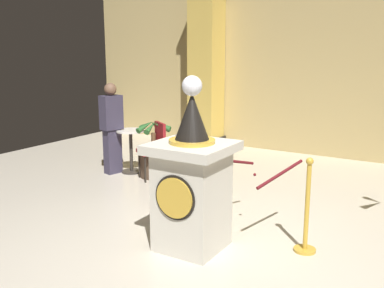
{
  "coord_description": "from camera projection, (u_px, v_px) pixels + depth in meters",
  "views": [
    {
      "loc": [
        2.25,
        -4.02,
        2.15
      ],
      "look_at": [
        -0.13,
        -0.12,
        1.17
      ],
      "focal_mm": 41.24,
      "sensor_mm": 36.0,
      "label": 1
    }
  ],
  "objects": [
    {
      "name": "velvet_rope",
      "position": [
        255.0,
        167.0,
        5.21
      ],
      "size": [
        0.99,
        0.98,
        0.22
      ],
      "color": "#591419"
    },
    {
      "name": "cafe_table",
      "position": [
        131.0,
        146.0,
        7.79
      ],
      "size": [
        0.51,
        0.51,
        0.77
      ],
      "color": "#332D28",
      "rests_on": "ground_plane"
    },
    {
      "name": "potted_palm_left",
      "position": [
        154.0,
        158.0,
        7.56
      ],
      "size": [
        0.65,
        0.62,
        1.03
      ],
      "color": "#4C3828",
      "rests_on": "ground_plane"
    },
    {
      "name": "column_left",
      "position": [
        206.0,
        69.0,
        9.76
      ],
      "size": [
        0.74,
        0.74,
        3.47
      ],
      "color": "black",
      "rests_on": "ground_plane"
    },
    {
      "name": "bystander_guest",
      "position": [
        112.0,
        126.0,
        7.68
      ],
      "size": [
        0.3,
        0.4,
        1.59
      ],
      "color": "#383347",
      "rests_on": "ground_plane"
    },
    {
      "name": "ground_plane",
      "position": [
        207.0,
        245.0,
        4.95
      ],
      "size": [
        11.76,
        11.76,
        0.0
      ],
      "primitive_type": "plane",
      "color": "beige"
    },
    {
      "name": "stanchion_far",
      "position": [
        211.0,
        188.0,
        5.86
      ],
      "size": [
        0.24,
        0.24,
        0.99
      ],
      "color": "gold",
      "rests_on": "ground_plane"
    },
    {
      "name": "cafe_chair_red",
      "position": [
        155.0,
        146.0,
        7.4
      ],
      "size": [
        0.56,
        0.56,
        0.96
      ],
      "color": "black",
      "rests_on": "ground_plane"
    },
    {
      "name": "stanchion_near",
      "position": [
        306.0,
        219.0,
        4.73
      ],
      "size": [
        0.24,
        0.24,
        1.05
      ],
      "color": "gold",
      "rests_on": "ground_plane"
    },
    {
      "name": "pedestal_clock",
      "position": [
        192.0,
        184.0,
        4.75
      ],
      "size": [
        0.82,
        0.82,
        1.89
      ],
      "color": "beige",
      "rests_on": "ground_plane"
    },
    {
      "name": "back_wall",
      "position": [
        332.0,
        67.0,
        8.74
      ],
      "size": [
        11.76,
        0.16,
        3.62
      ],
      "primitive_type": "cube",
      "color": "tan",
      "rests_on": "ground_plane"
    }
  ]
}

